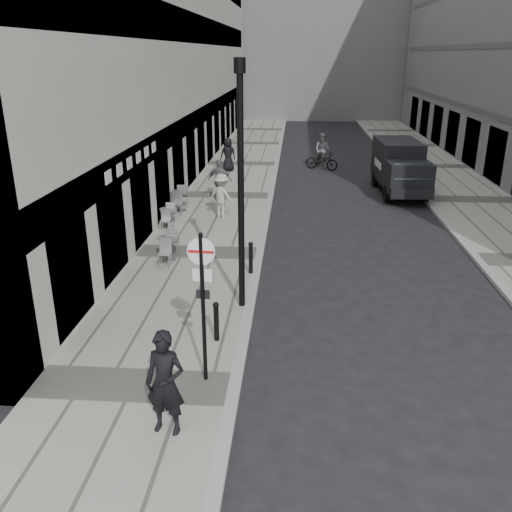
{
  "coord_description": "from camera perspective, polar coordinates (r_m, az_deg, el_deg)",
  "views": [
    {
      "loc": [
        1.08,
        -6.24,
        6.28
      ],
      "look_at": [
        0.15,
        6.69,
        1.4
      ],
      "focal_mm": 38.0,
      "sensor_mm": 36.0,
      "label": 1
    }
  ],
  "objects": [
    {
      "name": "panel_van",
      "position": [
        26.6,
        14.9,
        9.26
      ],
      "size": [
        2.06,
        5.14,
        2.39
      ],
      "rotation": [
        0.0,
        0.0,
        0.04
      ],
      "color": "black",
      "rests_on": "ground"
    },
    {
      "name": "bollard_near",
      "position": [
        12.35,
        -4.2,
        -7.0
      ],
      "size": [
        0.12,
        0.12,
        0.88
      ],
      "primitive_type": "cylinder",
      "color": "black",
      "rests_on": "sidewalk"
    },
    {
      "name": "lamppost",
      "position": [
        13.05,
        -1.62,
        8.29
      ],
      "size": [
        0.27,
        0.27,
        6.07
      ],
      "color": "black",
      "rests_on": "sidewalk"
    },
    {
      "name": "building_far",
      "position": [
        62.42,
        4.97,
        24.9
      ],
      "size": [
        24.0,
        16.0,
        22.0
      ],
      "primitive_type": "cube",
      "color": "slate",
      "rests_on": "ground"
    },
    {
      "name": "cafe_table_near",
      "position": [
        22.63,
        -7.99,
        5.94
      ],
      "size": [
        0.76,
        1.72,
        0.98
      ],
      "color": "#B0B0B2",
      "rests_on": "sidewalk"
    },
    {
      "name": "cafe_table_far",
      "position": [
        17.21,
        -9.15,
        0.97
      ],
      "size": [
        0.69,
        1.55,
        0.88
      ],
      "color": "#B0B0B2",
      "rests_on": "sidewalk"
    },
    {
      "name": "cafe_table_mid",
      "position": [
        20.58,
        -9.19,
        4.18
      ],
      "size": [
        0.65,
        1.46,
        0.83
      ],
      "color": "silver",
      "rests_on": "sidewalk"
    },
    {
      "name": "sidewalk",
      "position": [
        25.21,
        -3.03,
        6.32
      ],
      "size": [
        4.0,
        60.0,
        0.12
      ],
      "primitive_type": "cube",
      "color": "gray",
      "rests_on": "ground"
    },
    {
      "name": "pedestrian_b",
      "position": [
        21.48,
        -3.63,
        6.35
      ],
      "size": [
        1.3,
        1.11,
        1.75
      ],
      "primitive_type": "imported",
      "rotation": [
        0.0,
        0.0,
        2.65
      ],
      "color": "#B0AAA3",
      "rests_on": "sidewalk"
    },
    {
      "name": "sign_post",
      "position": [
        10.28,
        -5.65,
        -3.45
      ],
      "size": [
        0.53,
        0.1,
        3.09
      ],
      "rotation": [
        0.0,
        0.0,
        -0.07
      ],
      "color": "black",
      "rests_on": "sidewalk"
    },
    {
      "name": "far_sidewalk",
      "position": [
        26.25,
        21.66,
        5.46
      ],
      "size": [
        4.0,
        60.0,
        0.12
      ],
      "primitive_type": "cube",
      "color": "gray",
      "rests_on": "ground"
    },
    {
      "name": "cyclist",
      "position": [
        31.44,
        6.97,
        10.45
      ],
      "size": [
        2.01,
        1.38,
        2.06
      ],
      "rotation": [
        0.0,
        0.0,
        -0.41
      ],
      "color": "black",
      "rests_on": "ground"
    },
    {
      "name": "bollard_far",
      "position": [
        15.99,
        -0.56,
        -0.28
      ],
      "size": [
        0.12,
        0.12,
        0.91
      ],
      "primitive_type": "cylinder",
      "color": "black",
      "rests_on": "sidewalk"
    },
    {
      "name": "ground",
      "position": [
        8.92,
        -4.43,
        -24.21
      ],
      "size": [
        120.0,
        120.0,
        0.0
      ],
      "primitive_type": "plane",
      "color": "black",
      "rests_on": "ground"
    },
    {
      "name": "pedestrian_c",
      "position": [
        30.27,
        -2.96,
        10.62
      ],
      "size": [
        1.06,
        0.93,
        1.82
      ],
      "primitive_type": "imported",
      "rotation": [
        0.0,
        0.0,
        3.64
      ],
      "color": "black",
      "rests_on": "sidewalk"
    },
    {
      "name": "walking_man",
      "position": [
        9.47,
        -9.53,
        -13.07
      ],
      "size": [
        0.76,
        0.57,
        1.9
      ],
      "primitive_type": "imported",
      "rotation": [
        0.0,
        0.0,
        -0.17
      ],
      "color": "black",
      "rests_on": "sidewalk"
    },
    {
      "name": "pedestrian_a",
      "position": [
        24.04,
        -3.84,
        7.97
      ],
      "size": [
        1.12,
        0.59,
        1.82
      ],
      "primitive_type": "imported",
      "rotation": [
        0.0,
        0.0,
        3.0
      ],
      "color": "slate",
      "rests_on": "sidewalk"
    }
  ]
}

